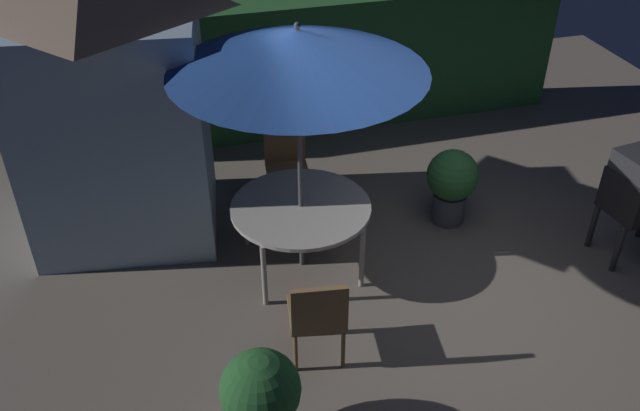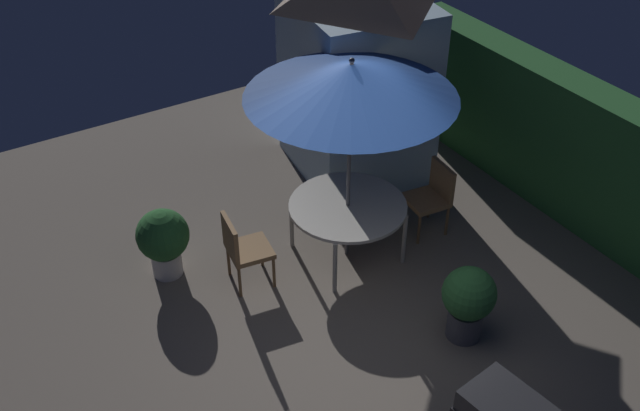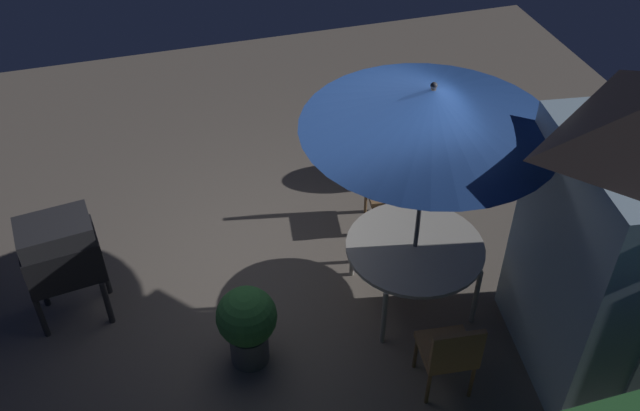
# 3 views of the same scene
# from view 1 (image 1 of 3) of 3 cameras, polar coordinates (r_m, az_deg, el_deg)

# --- Properties ---
(ground_plane) EXTENTS (11.00, 11.00, 0.00)m
(ground_plane) POSITION_cam_1_polar(r_m,az_deg,el_deg) (6.74, 7.94, -6.75)
(ground_plane) COLOR #6B6056
(hedge_backdrop) EXTENTS (6.58, 0.53, 1.74)m
(hedge_backdrop) POSITION_cam_1_polar(r_m,az_deg,el_deg) (9.09, -0.13, 11.70)
(hedge_backdrop) COLOR #28602D
(hedge_backdrop) RESTS_ON ground
(garden_shed) EXTENTS (2.08, 1.91, 2.98)m
(garden_shed) POSITION_cam_1_polar(r_m,az_deg,el_deg) (7.01, -17.08, 8.66)
(garden_shed) COLOR #9EBCD1
(garden_shed) RESTS_ON ground
(patio_table) EXTENTS (1.36, 1.36, 0.72)m
(patio_table) POSITION_cam_1_polar(r_m,az_deg,el_deg) (6.53, -1.62, -0.37)
(patio_table) COLOR #B2ADA3
(patio_table) RESTS_ON ground
(patio_umbrella) EXTENTS (2.24, 2.24, 2.53)m
(patio_umbrella) POSITION_cam_1_polar(r_m,az_deg,el_deg) (5.76, -1.88, 12.85)
(patio_umbrella) COLOR #4C4C51
(patio_umbrella) RESTS_ON ground
(chair_near_shed) EXTENTS (0.51, 0.51, 0.90)m
(chair_near_shed) POSITION_cam_1_polar(r_m,az_deg,el_deg) (7.57, -2.85, 3.66)
(chair_near_shed) COLOR olive
(chair_near_shed) RESTS_ON ground
(chair_far_side) EXTENTS (0.52, 0.53, 0.90)m
(chair_far_side) POSITION_cam_1_polar(r_m,az_deg,el_deg) (5.64, -0.20, -9.07)
(chair_far_side) COLOR olive
(chair_far_side) RESTS_ON ground
(potted_plant_by_shed) EXTENTS (0.56, 0.56, 0.86)m
(potted_plant_by_shed) POSITION_cam_1_polar(r_m,az_deg,el_deg) (7.40, 11.02, 1.95)
(potted_plant_by_shed) COLOR #4C4C51
(potted_plant_by_shed) RESTS_ON ground
(potted_plant_by_grill) EXTENTS (0.60, 0.60, 0.85)m
(potted_plant_by_grill) POSITION_cam_1_polar(r_m,az_deg,el_deg) (5.12, -5.00, -15.56)
(potted_plant_by_grill) COLOR silver
(potted_plant_by_grill) RESTS_ON ground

